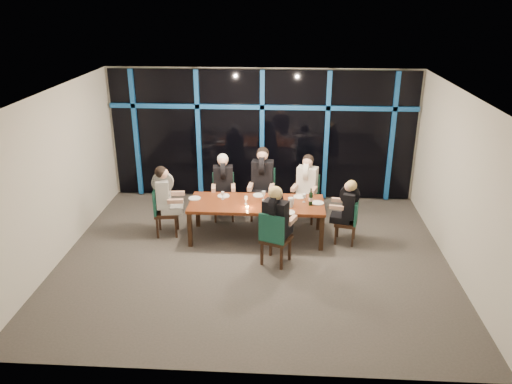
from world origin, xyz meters
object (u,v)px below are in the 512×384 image
(diner_far_right, at_px, (307,179))
(diner_near_mid, at_px, (276,213))
(chair_end_left, at_px, (162,209))
(diner_far_left, at_px, (223,178))
(chair_near_mid, at_px, (274,236))
(chair_far_mid, at_px, (263,191))
(dining_table, at_px, (257,206))
(diner_end_left, at_px, (165,191))
(diner_end_right, at_px, (347,202))
(chair_far_right, at_px, (307,195))
(diner_far_mid, at_px, (262,173))
(wine_bottle, at_px, (311,199))
(water_pitcher, at_px, (291,202))
(chair_end_right, at_px, (350,219))
(chair_far_left, at_px, (224,193))

(diner_far_right, distance_m, diner_near_mid, 1.93)
(chair_end_left, height_order, diner_near_mid, diner_near_mid)
(diner_far_left, bearing_deg, chair_near_mid, -66.54)
(chair_far_mid, bearing_deg, dining_table, -89.75)
(chair_near_mid, distance_m, diner_end_left, 2.45)
(diner_far_left, bearing_deg, diner_end_right, -27.68)
(diner_far_left, relative_size, diner_end_right, 1.12)
(diner_far_right, bearing_deg, diner_far_left, -162.79)
(chair_far_right, bearing_deg, diner_far_mid, -162.00)
(chair_far_right, relative_size, diner_far_right, 1.03)
(diner_near_mid, height_order, wine_bottle, diner_near_mid)
(water_pitcher, bearing_deg, diner_far_left, 163.81)
(chair_end_right, height_order, diner_far_right, diner_far_right)
(chair_near_mid, bearing_deg, chair_far_left, -37.74)
(dining_table, bearing_deg, chair_end_left, 178.67)
(chair_end_left, distance_m, chair_near_mid, 2.49)
(diner_far_mid, height_order, diner_end_right, diner_far_mid)
(diner_far_mid, bearing_deg, diner_near_mid, -75.62)
(chair_far_left, height_order, chair_far_mid, chair_far_mid)
(diner_end_left, relative_size, diner_near_mid, 0.96)
(chair_far_mid, height_order, diner_far_left, diner_far_left)
(diner_far_mid, relative_size, diner_near_mid, 1.06)
(chair_far_left, xyz_separation_m, water_pitcher, (1.41, -1.09, 0.29))
(chair_far_mid, bearing_deg, chair_near_mid, -77.52)
(chair_end_right, xyz_separation_m, diner_far_left, (-2.55, 0.94, 0.45))
(chair_far_mid, distance_m, diner_near_mid, 2.04)
(chair_far_mid, height_order, diner_far_mid, diner_far_mid)
(diner_end_left, bearing_deg, chair_far_right, -79.26)
(diner_far_left, xyz_separation_m, diner_end_left, (-1.04, -0.79, -0.00))
(diner_far_mid, bearing_deg, diner_far_left, -170.14)
(diner_far_left, bearing_deg, chair_end_right, -27.46)
(diner_far_right, height_order, water_pitcher, diner_far_right)
(chair_far_mid, height_order, chair_end_left, chair_far_mid)
(diner_far_left, distance_m, diner_near_mid, 2.14)
(chair_far_left, relative_size, chair_end_left, 1.00)
(diner_far_mid, height_order, diner_end_left, diner_far_mid)
(chair_far_right, bearing_deg, diner_near_mid, -91.42)
(diner_far_left, distance_m, diner_far_right, 1.74)
(chair_end_right, xyz_separation_m, water_pitcher, (-1.15, -0.06, 0.35))
(chair_far_left, relative_size, chair_near_mid, 0.97)
(diner_end_left, distance_m, diner_near_mid, 2.42)
(water_pitcher, bearing_deg, diner_near_mid, -88.05)
(chair_near_mid, height_order, diner_end_right, diner_end_right)
(chair_near_mid, distance_m, wine_bottle, 1.23)
(chair_far_right, relative_size, diner_end_right, 1.16)
(dining_table, height_order, wine_bottle, wine_bottle)
(chair_far_left, distance_m, diner_far_mid, 0.95)
(chair_end_left, distance_m, wine_bottle, 2.93)
(chair_end_right, height_order, diner_far_mid, diner_far_mid)
(diner_end_left, bearing_deg, chair_end_right, -99.43)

